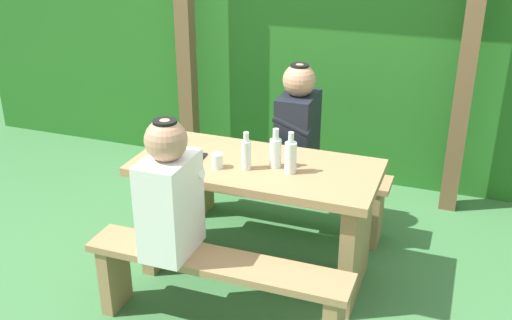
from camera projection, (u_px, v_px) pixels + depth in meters
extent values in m
plane|color=#3D7541|center=(256.00, 270.00, 3.76)|extent=(12.00, 12.00, 0.00)
cube|color=#256620|center=(335.00, 64.00, 5.07)|extent=(6.40, 0.85, 1.64)
cube|color=brown|center=(186.00, 48.00, 4.76)|extent=(0.12, 0.12, 2.03)
cube|color=brown|center=(466.00, 74.00, 4.10)|extent=(0.12, 0.12, 2.03)
cube|color=#9E7A51|center=(256.00, 168.00, 3.48)|extent=(1.40, 0.64, 0.05)
cube|color=#9E7A51|center=(166.00, 206.00, 3.82)|extent=(0.08, 0.54, 0.67)
cube|color=#9E7A51|center=(356.00, 241.00, 3.44)|extent=(0.08, 0.54, 0.67)
cube|color=#9E7A51|center=(216.00, 262.00, 3.09)|extent=(1.40, 0.24, 0.04)
cube|color=#9E7A51|center=(115.00, 275.00, 3.37)|extent=(0.07, 0.22, 0.41)
cube|color=#9E7A51|center=(286.00, 170.00, 4.09)|extent=(1.40, 0.24, 0.04)
cube|color=#9E7A51|center=(203.00, 186.00, 4.38)|extent=(0.07, 0.22, 0.41)
cube|color=#9E7A51|center=(376.00, 215.00, 3.99)|extent=(0.07, 0.22, 0.41)
cube|color=white|center=(170.00, 206.00, 3.05)|extent=(0.22, 0.34, 0.52)
sphere|color=tan|center=(166.00, 140.00, 2.91)|extent=(0.21, 0.21, 0.21)
cylinder|color=black|center=(165.00, 123.00, 2.87)|extent=(0.12, 0.12, 0.02)
cylinder|color=white|center=(182.00, 176.00, 3.13)|extent=(0.25, 0.07, 0.15)
cube|color=black|center=(298.00, 133.00, 3.95)|extent=(0.22, 0.34, 0.52)
sphere|color=tan|center=(299.00, 80.00, 3.81)|extent=(0.21, 0.21, 0.21)
cylinder|color=black|center=(300.00, 66.00, 3.77)|extent=(0.12, 0.12, 0.02)
cylinder|color=black|center=(292.00, 125.00, 3.79)|extent=(0.25, 0.07, 0.15)
cylinder|color=silver|center=(217.00, 161.00, 3.40)|extent=(0.07, 0.07, 0.08)
cylinder|color=silver|center=(276.00, 153.00, 3.40)|extent=(0.07, 0.07, 0.16)
cylinder|color=silver|center=(276.00, 134.00, 3.35)|extent=(0.03, 0.03, 0.06)
cylinder|color=silver|center=(291.00, 158.00, 3.33)|extent=(0.07, 0.07, 0.18)
cylinder|color=silver|center=(291.00, 137.00, 3.28)|extent=(0.03, 0.03, 0.06)
cylinder|color=silver|center=(246.00, 155.00, 3.37)|extent=(0.06, 0.06, 0.17)
cylinder|color=silver|center=(246.00, 137.00, 3.33)|extent=(0.03, 0.03, 0.05)
cube|color=black|center=(198.00, 158.00, 3.53)|extent=(0.08, 0.14, 0.01)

